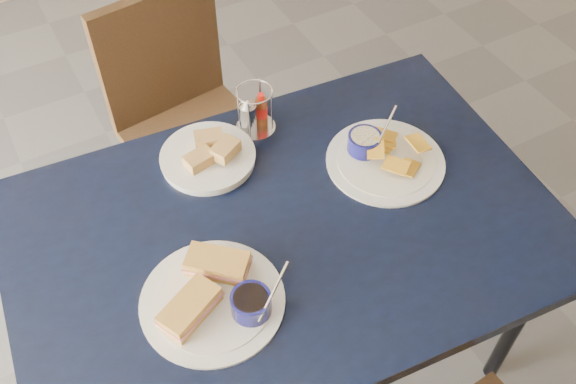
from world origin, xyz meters
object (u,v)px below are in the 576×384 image
dining_table (285,240)px  condiment_caddy (253,113)px  sandwich_plate (215,295)px  plantain_plate (380,154)px  chair_far (184,106)px  bread_basket (209,156)px

dining_table → condiment_caddy: 0.37m
sandwich_plate → condiment_caddy: size_ratio=2.40×
plantain_plate → condiment_caddy: (-0.24, 0.27, 0.04)m
dining_table → chair_far: bearing=88.0°
chair_far → plantain_plate: bearing=-66.5°
sandwich_plate → dining_table: bearing=24.7°
chair_far → plantain_plate: 0.80m
bread_basket → condiment_caddy: condiment_caddy is taller
bread_basket → dining_table: bearing=-75.8°
dining_table → plantain_plate: 0.35m
chair_far → plantain_plate: chair_far is taller
bread_basket → sandwich_plate: bearing=-112.2°
sandwich_plate → plantain_plate: 0.59m
dining_table → sandwich_plate: sandwich_plate is taller
plantain_plate → bread_basket: plantain_plate is taller
chair_far → bread_basket: chair_far is taller
chair_far → condiment_caddy: 0.52m
dining_table → sandwich_plate: (-0.23, -0.11, 0.08)m
bread_basket → plantain_plate: bearing=-27.8°
dining_table → chair_far: 0.79m
dining_table → plantain_plate: bearing=13.2°
condiment_caddy → chair_far: bearing=98.3°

